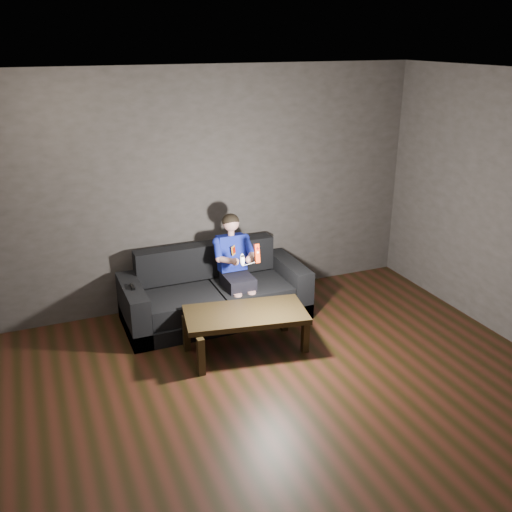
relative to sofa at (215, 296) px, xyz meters
name	(u,v)px	position (x,y,z in m)	size (l,w,h in m)	color
floor	(310,414)	(0.17, -1.99, -0.25)	(5.00, 5.00, 0.00)	black
back_wall	(212,189)	(0.17, 0.51, 1.10)	(5.00, 0.04, 2.70)	#36322F
ceiling	(324,80)	(0.17, -1.99, 2.45)	(5.00, 5.00, 0.02)	silver
sofa	(215,296)	(0.00, 0.00, 0.00)	(2.02, 0.87, 0.78)	black
child	(235,259)	(0.23, -0.05, 0.43)	(0.45, 0.55, 1.11)	black
wii_remote_red	(257,253)	(0.31, -0.48, 0.64)	(0.05, 0.07, 0.20)	red
nunchuk_white	(242,260)	(0.15, -0.47, 0.59)	(0.07, 0.09, 0.14)	white
wii_remote_black	(132,287)	(-0.91, -0.07, 0.31)	(0.04, 0.14, 0.03)	black
coffee_table	(246,317)	(0.05, -0.82, 0.12)	(1.28, 0.79, 0.43)	black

